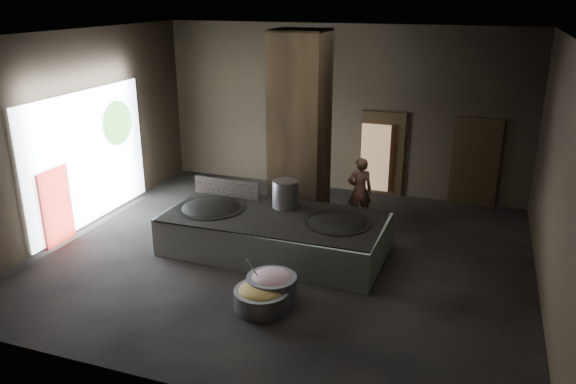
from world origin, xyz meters
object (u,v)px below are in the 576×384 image
at_px(stock_pot, 285,194).
at_px(cook, 360,190).
at_px(wok_left, 211,211).
at_px(wok_right, 337,226).
at_px(meat_basin, 272,289).
at_px(hearth_platform, 274,234).
at_px(veg_basin, 262,299).

distance_m(stock_pot, cook, 2.12).
bearing_deg(wok_left, wok_right, 2.05).
bearing_deg(wok_left, meat_basin, -41.64).
xyz_separation_m(wok_right, meat_basin, (-0.66, -2.00, -0.50)).
distance_m(wok_right, cook, 2.15).
relative_size(hearth_platform, stock_pot, 7.67).
distance_m(hearth_platform, stock_pot, 0.91).
height_order(hearth_platform, meat_basin, hearth_platform).
xyz_separation_m(stock_pot, cook, (1.29, 1.65, -0.32)).
height_order(wok_right, veg_basin, wok_right).
bearing_deg(hearth_platform, wok_right, 3.66).
bearing_deg(meat_basin, wok_right, 71.63).
bearing_deg(wok_right, veg_basin, -108.09).
distance_m(stock_pot, meat_basin, 2.73).
relative_size(hearth_platform, wok_left, 3.17).
bearing_deg(veg_basin, hearth_platform, 105.25).
relative_size(wok_right, stock_pot, 2.25).
xyz_separation_m(wok_right, veg_basin, (-0.74, -2.28, -0.57)).
bearing_deg(stock_pot, cook, 51.93).
height_order(stock_pot, cook, cook).
relative_size(hearth_platform, meat_basin, 5.14).
relative_size(wok_left, cook, 0.90).
bearing_deg(veg_basin, stock_pot, 101.34).
bearing_deg(veg_basin, cook, 80.58).
relative_size(wok_left, meat_basin, 1.62).
distance_m(wok_left, stock_pot, 1.66).
xyz_separation_m(wok_left, cook, (2.79, 2.25, 0.06)).
height_order(stock_pot, meat_basin, stock_pot).
height_order(wok_right, cook, cook).
bearing_deg(wok_left, stock_pot, 21.80).
distance_m(cook, meat_basin, 4.24).
bearing_deg(wok_right, cook, 90.26).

